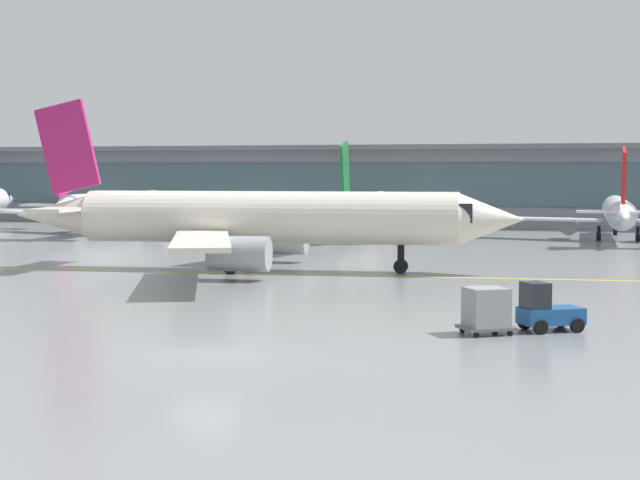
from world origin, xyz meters
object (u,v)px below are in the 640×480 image
(gate_airplane_2, at_px, (365,208))
(baggage_tug, at_px, (546,310))
(gate_airplane_1, at_px, (114,207))
(cargo_dolly_lead, at_px, (486,309))
(gate_airplane_3, at_px, (618,213))
(taxiing_regional_jet, at_px, (263,219))

(gate_airplane_2, bearing_deg, baggage_tug, -163.10)
(gate_airplane_2, relative_size, baggage_tug, 9.59)
(gate_airplane_1, height_order, cargo_dolly_lead, gate_airplane_1)
(gate_airplane_1, bearing_deg, gate_airplane_2, -85.12)
(gate_airplane_1, distance_m, cargo_dolly_lead, 71.20)
(gate_airplane_2, xyz_separation_m, baggage_tug, (21.46, -56.31, -1.91))
(gate_airplane_3, xyz_separation_m, cargo_dolly_lead, (-5.52, -58.85, -1.56))
(baggage_tug, relative_size, cargo_dolly_lead, 1.12)
(gate_airplane_2, bearing_deg, taxiing_regional_jet, 178.67)
(baggage_tug, bearing_deg, gate_airplane_3, 54.70)
(gate_airplane_1, bearing_deg, baggage_tug, -139.83)
(gate_airplane_1, relative_size, baggage_tug, 9.58)
(taxiing_regional_jet, height_order, cargo_dolly_lead, taxiing_regional_jet)
(gate_airplane_1, bearing_deg, cargo_dolly_lead, -142.03)
(cargo_dolly_lead, bearing_deg, gate_airplane_1, 97.74)
(gate_airplane_2, distance_m, gate_airplane_3, 24.66)
(gate_airplane_3, distance_m, baggage_tug, 57.49)
(baggage_tug, height_order, cargo_dolly_lead, baggage_tug)
(gate_airplane_2, height_order, taxiing_regional_jet, taxiing_regional_jet)
(gate_airplane_3, relative_size, cargo_dolly_lead, 10.01)
(taxiing_regional_jet, bearing_deg, baggage_tug, -51.92)
(gate_airplane_2, relative_size, gate_airplane_3, 1.07)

